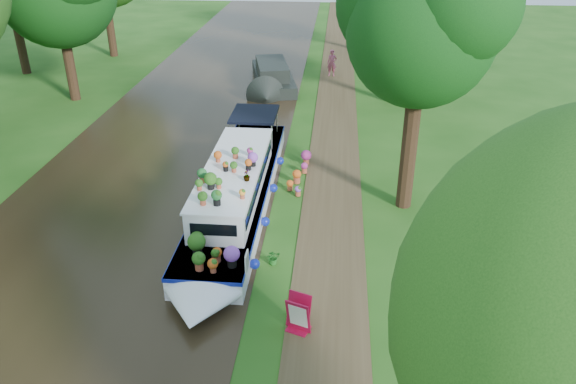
{
  "coord_description": "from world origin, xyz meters",
  "views": [
    {
      "loc": [
        1.19,
        -15.42,
        9.92
      ],
      "look_at": [
        -0.29,
        1.17,
        1.3
      ],
      "focal_mm": 35.0,
      "sensor_mm": 36.0,
      "label": 1
    }
  ],
  "objects_px": {
    "sandwich_board": "(298,316)",
    "plant_boat": "(235,192)",
    "pedestrian_pink": "(332,63)",
    "second_boat": "(272,77)"
  },
  "relations": [
    {
      "from": "plant_boat",
      "to": "sandwich_board",
      "type": "xyz_separation_m",
      "value": [
        2.7,
        -6.01,
        -0.36
      ]
    },
    {
      "from": "plant_boat",
      "to": "sandwich_board",
      "type": "relative_size",
      "value": 13.32
    },
    {
      "from": "plant_boat",
      "to": "pedestrian_pink",
      "type": "xyz_separation_m",
      "value": [
        3.08,
        18.16,
        0.0
      ]
    },
    {
      "from": "second_boat",
      "to": "sandwich_board",
      "type": "xyz_separation_m",
      "value": [
        3.15,
        -21.64,
        -0.1
      ]
    },
    {
      "from": "plant_boat",
      "to": "second_boat",
      "type": "relative_size",
      "value": 1.71
    },
    {
      "from": "plant_boat",
      "to": "second_boat",
      "type": "bearing_deg",
      "value": 91.64
    },
    {
      "from": "plant_boat",
      "to": "sandwich_board",
      "type": "bearing_deg",
      "value": -65.83
    },
    {
      "from": "sandwich_board",
      "to": "plant_boat",
      "type": "bearing_deg",
      "value": 134.64
    },
    {
      "from": "second_boat",
      "to": "pedestrian_pink",
      "type": "height_order",
      "value": "pedestrian_pink"
    },
    {
      "from": "pedestrian_pink",
      "to": "plant_boat",
      "type": "bearing_deg",
      "value": -93.91
    }
  ]
}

